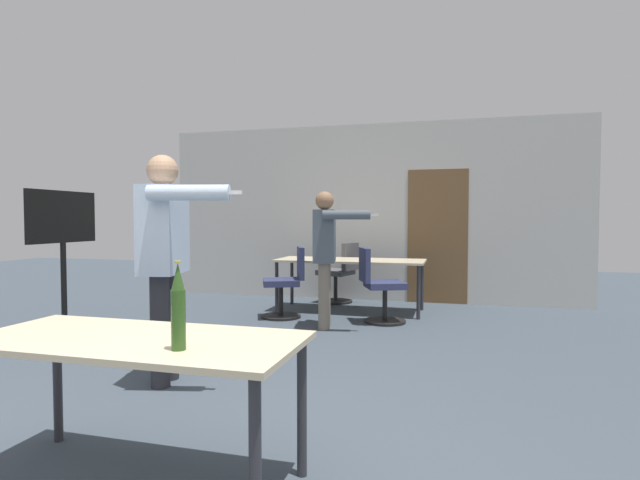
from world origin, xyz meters
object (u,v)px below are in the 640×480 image
(person_far_watching, at_px, (165,247))
(person_right_polo, at_px, (326,246))
(tv_screen, at_px, (63,249))
(beer_bottle, at_px, (178,308))
(office_chair_far_right, at_px, (287,285))
(office_chair_side_rolled, at_px, (340,275))
(office_chair_mid_tucked, at_px, (379,288))

(person_far_watching, xyz_separation_m, person_right_polo, (0.71, 2.25, -0.10))
(tv_screen, xyz_separation_m, person_right_polo, (2.67, 1.17, 0.00))
(person_far_watching, relative_size, beer_bottle, 4.64)
(office_chair_far_right, bearing_deg, beer_bottle, 170.12)
(person_right_polo, xyz_separation_m, office_chair_far_right, (-0.65, 0.48, -0.54))
(office_chair_far_right, height_order, office_chair_side_rolled, office_chair_side_rolled)
(office_chair_far_right, relative_size, beer_bottle, 2.40)
(office_chair_mid_tucked, height_order, office_chair_far_right, office_chair_mid_tucked)
(person_right_polo, height_order, office_chair_far_right, person_right_polo)
(person_right_polo, bearing_deg, person_far_watching, -27.72)
(office_chair_far_right, distance_m, beer_bottle, 4.40)
(tv_screen, height_order, person_far_watching, person_far_watching)
(person_right_polo, height_order, office_chair_mid_tucked, person_right_polo)
(person_right_polo, distance_m, beer_bottle, 3.80)
(tv_screen, distance_m, person_right_polo, 2.91)
(person_right_polo, height_order, beer_bottle, person_right_polo)
(person_far_watching, relative_size, person_right_polo, 1.11)
(person_far_watching, height_order, office_chair_far_right, person_far_watching)
(person_far_watching, xyz_separation_m, office_chair_mid_tucked, (1.27, 2.72, -0.64))
(office_chair_mid_tucked, height_order, office_chair_side_rolled, office_chair_mid_tucked)
(tv_screen, bearing_deg, office_chair_side_rolled, -39.43)
(person_right_polo, relative_size, office_chair_side_rolled, 1.74)
(person_right_polo, relative_size, office_chair_mid_tucked, 1.73)
(beer_bottle, bearing_deg, office_chair_mid_tucked, 86.80)
(person_far_watching, distance_m, beer_bottle, 1.86)
(person_right_polo, distance_m, office_chair_far_right, 0.97)
(office_chair_far_right, bearing_deg, person_far_watching, 156.02)
(tv_screen, bearing_deg, beer_bottle, -131.07)
(office_chair_mid_tucked, relative_size, office_chair_side_rolled, 1.01)
(person_right_polo, height_order, office_chair_side_rolled, person_right_polo)
(person_far_watching, distance_m, office_chair_side_rolled, 4.11)
(person_right_polo, bearing_deg, office_chair_mid_tucked, 119.26)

